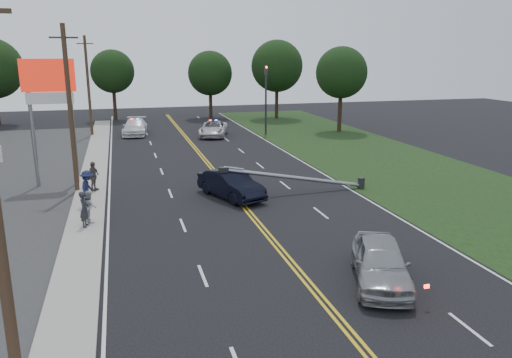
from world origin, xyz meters
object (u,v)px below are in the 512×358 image
object	(u,v)px
emergency_b	(135,127)
bystander_c	(88,188)
traffic_signal	(266,94)
bystander_b	(90,206)
bystander_d	(93,176)
bystander_a	(84,209)
fallen_streetlight	(303,178)
waiting_sedan	(381,262)
utility_pole_mid	(70,109)
crashed_sedan	(231,184)
pylon_sign	(49,92)
utility_pole_far	(88,86)
emergency_a	(213,129)

from	to	relation	value
emergency_b	bystander_c	world-z (taller)	bystander_c
emergency_b	traffic_signal	bearing A→B (deg)	-8.25
traffic_signal	bystander_b	world-z (taller)	traffic_signal
emergency_b	bystander_d	distance (m)	22.27
traffic_signal	bystander_b	size ratio (longest dim) A/B	4.41
bystander_d	bystander_a	bearing A→B (deg)	-149.53
fallen_streetlight	waiting_sedan	distance (m)	12.45
utility_pole_mid	crashed_sedan	world-z (taller)	utility_pole_mid
traffic_signal	bystander_c	bearing A→B (deg)	-127.55
pylon_sign	bystander_d	bearing A→B (deg)	-47.58
fallen_streetlight	utility_pole_far	bearing A→B (deg)	117.24
traffic_signal	fallen_streetlight	bearing A→B (deg)	-100.59
emergency_a	bystander_a	xyz separation A→B (m)	(-11.17, -25.64, 0.24)
fallen_streetlight	bystander_c	distance (m)	12.54
waiting_sedan	bystander_d	world-z (taller)	bystander_d
crashed_sedan	bystander_a	size ratio (longest dim) A/B	2.81
utility_pole_far	crashed_sedan	distance (m)	27.66
fallen_streetlight	utility_pole_mid	bearing A→B (deg)	163.36
fallen_streetlight	utility_pole_mid	size ratio (longest dim) A/B	0.94
emergency_b	bystander_b	xyz separation A→B (m)	(-3.25, -27.97, 0.09)
traffic_signal	crashed_sedan	bearing A→B (deg)	-111.50
bystander_d	utility_pole_mid	bearing A→B (deg)	93.92
crashed_sedan	bystander_d	xyz separation A→B (m)	(-7.87, 3.31, 0.21)
utility_pole_mid	utility_pole_far	world-z (taller)	same
bystander_d	emergency_b	bearing A→B (deg)	23.29
utility_pole_far	waiting_sedan	bearing A→B (deg)	-72.90
fallen_streetlight	utility_pole_far	size ratio (longest dim) A/B	0.94
utility_pole_far	emergency_a	distance (m)	13.28
utility_pole_mid	bystander_c	distance (m)	5.46
pylon_sign	bystander_a	world-z (taller)	pylon_sign
crashed_sedan	utility_pole_mid	bearing A→B (deg)	134.90
bystander_a	bystander_b	distance (m)	0.77
bystander_a	bystander_b	xyz separation A→B (m)	(0.21, 0.74, -0.09)
bystander_a	bystander_c	xyz separation A→B (m)	(-0.01, 3.56, 0.11)
fallen_streetlight	bystander_a	size ratio (longest dim) A/B	5.29
fallen_streetlight	waiting_sedan	bearing A→B (deg)	-97.34
crashed_sedan	waiting_sedan	distance (m)	12.83
fallen_streetlight	waiting_sedan	world-z (taller)	fallen_streetlight
bystander_a	bystander_d	size ratio (longest dim) A/B	0.97
pylon_sign	utility_pole_mid	world-z (taller)	utility_pole_mid
utility_pole_far	crashed_sedan	size ratio (longest dim) A/B	2.01
crashed_sedan	bystander_a	world-z (taller)	bystander_a
emergency_a	bystander_a	world-z (taller)	bystander_a
crashed_sedan	emergency_a	distance (m)	22.48
crashed_sedan	bystander_d	distance (m)	8.54
utility_pole_mid	utility_pole_far	xyz separation A→B (m)	(0.00, 22.00, 0.00)
utility_pole_mid	bystander_d	bearing A→B (deg)	-27.89
waiting_sedan	bystander_c	bearing A→B (deg)	152.60
traffic_signal	utility_pole_mid	bearing A→B (deg)	-134.20
bystander_a	emergency_b	bearing A→B (deg)	4.63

